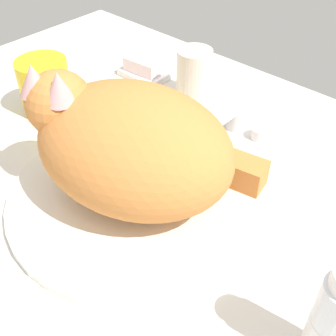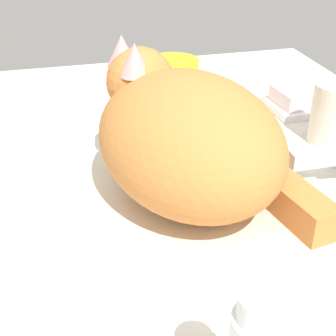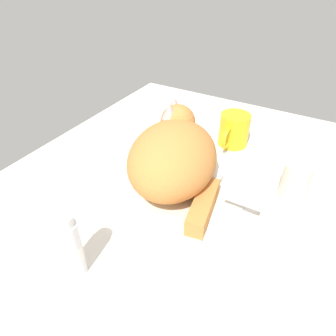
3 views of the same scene
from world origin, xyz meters
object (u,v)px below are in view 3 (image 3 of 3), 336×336
at_px(faucet, 261,212).
at_px(cat, 174,156).
at_px(coffee_mug, 234,130).
at_px(soap_bar, 301,162).
at_px(rinse_cup, 295,182).
at_px(toothpaste_bottle, 70,248).

distance_m(faucet, cat, 0.22).
bearing_deg(coffee_mug, faucet, 31.16).
distance_m(faucet, soap_bar, 0.23).
height_order(faucet, rinse_cup, rinse_cup).
relative_size(faucet, soap_bar, 1.72).
bearing_deg(toothpaste_bottle, cat, 172.88).
height_order(faucet, toothpaste_bottle, toothpaste_bottle).
height_order(rinse_cup, toothpaste_bottle, toothpaste_bottle).
bearing_deg(soap_bar, cat, -48.25).
xyz_separation_m(cat, toothpaste_bottle, (0.29, -0.04, -0.03)).
relative_size(faucet, toothpaste_bottle, 0.90).
bearing_deg(rinse_cup, faucet, -20.38).
relative_size(faucet, coffee_mug, 0.95).
xyz_separation_m(coffee_mug, soap_bar, (0.03, 0.19, -0.02)).
xyz_separation_m(rinse_cup, soap_bar, (-0.12, -0.00, -0.02)).
bearing_deg(toothpaste_bottle, coffee_mug, 170.92).
height_order(faucet, soap_bar, faucet).
xyz_separation_m(faucet, soap_bar, (-0.23, 0.04, 0.00)).
xyz_separation_m(cat, rinse_cup, (-0.10, 0.25, -0.04)).
height_order(cat, toothpaste_bottle, cat).
distance_m(coffee_mug, rinse_cup, 0.25).
bearing_deg(faucet, cat, -92.09).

